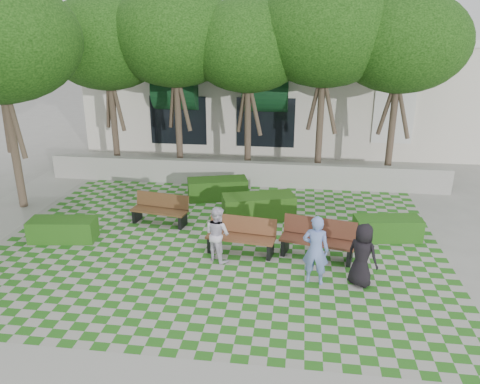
# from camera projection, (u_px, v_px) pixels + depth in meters

# --- Properties ---
(ground) EXTENTS (90.00, 90.00, 0.00)m
(ground) POSITION_uv_depth(u_px,v_px,m) (213.00, 262.00, 11.98)
(ground) COLOR gray
(ground) RESTS_ON ground
(lawn) EXTENTS (12.00, 12.00, 0.00)m
(lawn) POSITION_uv_depth(u_px,v_px,m) (220.00, 245.00, 12.91)
(lawn) COLOR #2B721E
(lawn) RESTS_ON ground
(retaining_wall) EXTENTS (15.00, 0.36, 0.90)m
(retaining_wall) POSITION_uv_depth(u_px,v_px,m) (243.00, 173.00, 17.61)
(retaining_wall) COLOR #9E9B93
(retaining_wall) RESTS_ON ground
(bench_east) EXTENTS (2.00, 1.02, 1.00)m
(bench_east) POSITION_uv_depth(u_px,v_px,m) (318.00, 240.00, 12.12)
(bench_east) COLOR #4E281B
(bench_east) RESTS_ON ground
(bench_mid) EXTENTS (1.87, 0.84, 0.95)m
(bench_mid) POSITION_uv_depth(u_px,v_px,m) (241.00, 236.00, 12.36)
(bench_mid) COLOR brown
(bench_mid) RESTS_ON ground
(bench_west) EXTENTS (1.80, 0.86, 0.91)m
(bench_west) POSITION_uv_depth(u_px,v_px,m) (160.00, 210.00, 14.18)
(bench_west) COLOR #4E321A
(bench_west) RESTS_ON ground
(hedge_east) EXTENTS (1.92, 0.99, 0.64)m
(hedge_east) POSITION_uv_depth(u_px,v_px,m) (387.00, 228.00, 13.18)
(hedge_east) COLOR #205115
(hedge_east) RESTS_ON ground
(hedge_midright) EXTENTS (2.37, 1.50, 0.77)m
(hedge_midright) POSITION_uv_depth(u_px,v_px,m) (259.00, 207.00, 14.54)
(hedge_midright) COLOR #214813
(hedge_midright) RESTS_ON ground
(hedge_midleft) EXTENTS (2.18, 1.36, 0.71)m
(hedge_midleft) POSITION_uv_depth(u_px,v_px,m) (218.00, 189.00, 16.23)
(hedge_midleft) COLOR #1E4612
(hedge_midleft) RESTS_ON ground
(hedge_west) EXTENTS (1.89, 0.95, 0.63)m
(hedge_west) POSITION_uv_depth(u_px,v_px,m) (63.00, 230.00, 13.10)
(hedge_west) COLOR #204F15
(hedge_west) RESTS_ON ground
(person_blue) EXTENTS (0.67, 0.49, 1.69)m
(person_blue) POSITION_uv_depth(u_px,v_px,m) (316.00, 250.00, 10.76)
(person_blue) COLOR #758CD5
(person_blue) RESTS_ON ground
(person_dark) EXTENTS (0.89, 0.82, 1.53)m
(person_dark) POSITION_uv_depth(u_px,v_px,m) (362.00, 255.00, 10.71)
(person_dark) COLOR black
(person_dark) RESTS_ON ground
(person_white) EXTENTS (0.90, 0.86, 1.46)m
(person_white) POSITION_uv_depth(u_px,v_px,m) (217.00, 234.00, 11.88)
(person_white) COLOR silver
(person_white) RESTS_ON ground
(tree_row) EXTENTS (17.70, 13.40, 7.41)m
(tree_row) POSITION_uv_depth(u_px,v_px,m) (189.00, 42.00, 16.01)
(tree_row) COLOR #47382B
(tree_row) RESTS_ON ground
(building) EXTENTS (18.00, 8.92, 5.15)m
(building) POSITION_uv_depth(u_px,v_px,m) (280.00, 90.00, 24.14)
(building) COLOR silver
(building) RESTS_ON ground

